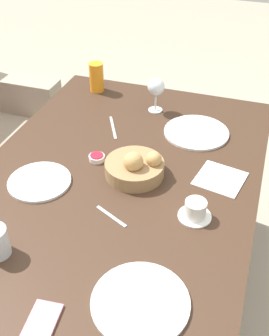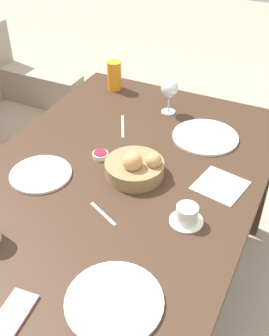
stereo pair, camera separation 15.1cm
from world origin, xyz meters
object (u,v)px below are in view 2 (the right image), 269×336
at_px(bread_basket, 135,167).
at_px(fork_silver, 123,126).
at_px(plate_near_right, 205,137).
at_px(coffee_cup, 187,215).
at_px(spoon_coffee, 103,214).
at_px(plate_near_left, 114,301).
at_px(wine_glass, 169,90).
at_px(jam_bowl_berry, 100,155).
at_px(juice_glass, 114,76).
at_px(cell_phone, 12,316).
at_px(plate_far_center, 41,174).
at_px(napkin, 220,185).

height_order(bread_basket, fork_silver, bread_basket).
height_order(bread_basket, plate_near_right, bread_basket).
xyz_separation_m(coffee_cup, spoon_coffee, (-0.08, 0.26, -0.03)).
bearing_deg(fork_silver, coffee_cup, -133.77).
relative_size(bread_basket, fork_silver, 1.32).
height_order(plate_near_left, wine_glass, wine_glass).
xyz_separation_m(wine_glass, fork_silver, (-0.20, 0.13, -0.11)).
relative_size(wine_glass, jam_bowl_berry, 2.57).
bearing_deg(coffee_cup, juice_glass, 41.47).
xyz_separation_m(spoon_coffee, cell_phone, (-0.43, 0.03, 0.00)).
bearing_deg(wine_glass, spoon_coffee, -175.25).
height_order(plate_near_right, cell_phone, plate_near_right).
bearing_deg(jam_bowl_berry, plate_far_center, 143.59).
xyz_separation_m(plate_near_right, coffee_cup, (-0.49, -0.10, 0.02)).
bearing_deg(spoon_coffee, cell_phone, 176.61).
height_order(bread_basket, napkin, bread_basket).
relative_size(napkin, cell_phone, 1.21).
bearing_deg(plate_near_left, napkin, -10.90).
distance_m(plate_near_right, jam_bowl_berry, 0.44).
xyz_separation_m(juice_glass, wine_glass, (-0.10, -0.33, 0.04)).
bearing_deg(spoon_coffee, coffee_cup, -71.77).
bearing_deg(wine_glass, fork_silver, 146.91).
bearing_deg(cell_phone, juice_glass, 16.19).
bearing_deg(fork_silver, wine_glass, -33.09).
bearing_deg(cell_phone, plate_far_center, 28.65).
distance_m(jam_bowl_berry, spoon_coffee, 0.32).
xyz_separation_m(coffee_cup, fork_silver, (0.42, 0.44, -0.03)).
bearing_deg(plate_near_left, juice_glass, 27.82).
bearing_deg(jam_bowl_berry, napkin, -85.93).
distance_m(plate_far_center, fork_silver, 0.44).
distance_m(plate_near_left, plate_far_center, 0.61).
relative_size(bread_basket, plate_near_left, 0.82).
distance_m(bread_basket, cell_phone, 0.66).
height_order(bread_basket, cell_phone, bread_basket).
relative_size(plate_near_right, coffee_cup, 2.47).
distance_m(plate_far_center, wine_glass, 0.68).
distance_m(plate_near_right, fork_silver, 0.35).
distance_m(juice_glass, spoon_coffee, 0.90).
xyz_separation_m(plate_near_left, wine_glass, (0.99, 0.25, 0.11)).
relative_size(plate_far_center, napkin, 1.18).
xyz_separation_m(wine_glass, spoon_coffee, (-0.71, -0.06, -0.11)).
bearing_deg(napkin, spoon_coffee, 135.25).
bearing_deg(cell_phone, napkin, -24.05).
relative_size(wine_glass, coffee_cup, 1.43).
bearing_deg(jam_bowl_berry, cell_phone, -168.90).
relative_size(spoon_coffee, cell_phone, 0.80).
distance_m(plate_near_left, jam_bowl_berry, 0.65).
distance_m(bread_basket, spoon_coffee, 0.23).
bearing_deg(bread_basket, plate_near_right, -23.53).
bearing_deg(fork_silver, plate_near_left, -154.44).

